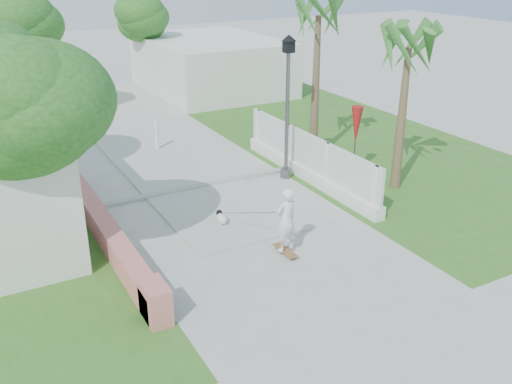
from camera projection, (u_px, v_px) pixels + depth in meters
ground at (304, 281)px, 12.49m from camera, size 90.00×90.00×0.00m
path_strip at (86, 94)px, 28.63m from camera, size 3.20×36.00×0.06m
curb at (196, 187)px, 17.32m from camera, size 6.50×0.25×0.10m
grass_right at (343, 138)px, 22.04m from camera, size 8.00×20.00×0.01m
pink_wall at (109, 236)px, 13.78m from camera, size 0.45×8.20×0.80m
lattice_fence at (308, 163)px, 17.82m from camera, size 0.35×7.00×1.50m
building_right at (211, 64)px, 29.17m from camera, size 6.00×8.00×2.60m
street_lamp at (287, 103)px, 17.26m from camera, size 0.44×0.44×4.44m
bollard at (157, 135)px, 20.43m from camera, size 0.14×0.14×1.09m
patio_umbrella at (356, 126)px, 17.58m from camera, size 0.36×0.36×2.30m
tree_left_near at (41, 105)px, 11.43m from camera, size 3.60×3.60×5.28m
tree_path_left at (24, 29)px, 22.59m from camera, size 3.40×3.40×5.23m
tree_path_right at (143, 19)px, 28.68m from camera, size 3.00×3.00×4.79m
tree_path_far at (0, 8)px, 30.75m from camera, size 3.20×3.20×5.17m
palm_far at (318, 26)px, 18.01m from camera, size 1.80×1.80×5.30m
palm_near at (408, 56)px, 15.91m from camera, size 1.80×1.80×4.70m
skateboarder at (257, 215)px, 13.85m from camera, size 1.00×2.72×1.69m
dog at (221, 218)px, 14.96m from camera, size 0.29×0.56×0.39m
parked_car at (49, 60)px, 33.53m from camera, size 4.62×2.85×1.47m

